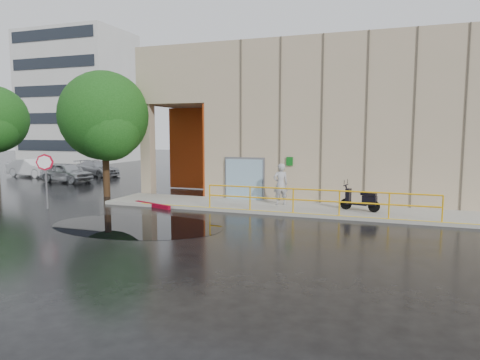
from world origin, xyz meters
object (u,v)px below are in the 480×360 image
(scooter, at_px, (361,193))
(car_c, at_px, (97,168))
(red_curb, at_px, (152,205))
(person, at_px, (281,184))
(car_a, at_px, (67,172))
(car_b, at_px, (32,168))
(tree_near, at_px, (105,119))
(stop_sign, at_px, (45,169))

(scooter, distance_m, car_c, 23.07)
(car_c, bearing_deg, red_curb, -117.96)
(person, height_order, scooter, person)
(car_a, bearing_deg, scooter, -96.46)
(scooter, bearing_deg, car_c, 168.83)
(person, height_order, red_curb, person)
(scooter, distance_m, car_a, 20.94)
(red_curb, bearing_deg, car_b, 151.28)
(car_b, relative_size, car_c, 1.01)
(person, height_order, car_a, person)
(car_c, height_order, tree_near, tree_near)
(stop_sign, height_order, red_curb, stop_sign)
(car_b, distance_m, car_c, 4.99)
(scooter, xyz_separation_m, stop_sign, (-13.64, -3.41, 0.94))
(car_c, bearing_deg, stop_sign, -135.20)
(scooter, height_order, stop_sign, stop_sign)
(scooter, bearing_deg, car_a, 178.67)
(person, bearing_deg, red_curb, -12.71)
(stop_sign, bearing_deg, car_c, 100.30)
(stop_sign, height_order, car_a, stop_sign)
(red_curb, xyz_separation_m, car_a, (-10.87, 6.74, 0.60))
(person, bearing_deg, stop_sign, -8.95)
(person, distance_m, stop_sign, 10.76)
(red_curb, bearing_deg, tree_near, 153.42)
(scooter, relative_size, stop_sign, 0.69)
(red_curb, relative_size, car_c, 0.57)
(scooter, xyz_separation_m, tree_near, (-13.29, 0.62, 3.28))
(stop_sign, xyz_separation_m, car_a, (-6.59, 8.80, -1.16))
(car_a, xyz_separation_m, tree_near, (6.94, -4.78, 3.50))
(car_b, xyz_separation_m, tree_near, (12.13, -6.83, 3.48))
(car_b, height_order, car_c, car_b)
(scooter, distance_m, tree_near, 13.70)
(stop_sign, distance_m, car_a, 11.06)
(red_curb, height_order, tree_near, tree_near)
(car_b, bearing_deg, red_curb, -112.01)
(person, distance_m, car_a, 17.35)
(red_curb, xyz_separation_m, tree_near, (-3.93, 1.97, 4.09))
(red_curb, distance_m, tree_near, 6.00)
(car_c, relative_size, tree_near, 0.62)
(stop_sign, xyz_separation_m, car_c, (-7.30, 13.07, -1.24))
(car_a, relative_size, car_c, 0.96)
(car_a, bearing_deg, stop_sign, -134.70)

